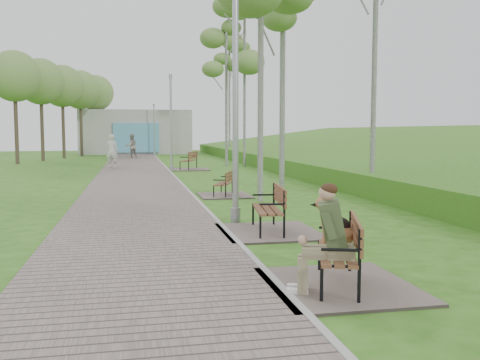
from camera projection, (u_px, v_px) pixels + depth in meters
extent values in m
cube|color=#695A55|center=(136.00, 183.00, 21.09)|extent=(3.50, 67.00, 0.04)
cube|color=#999993|center=(180.00, 182.00, 21.44)|extent=(0.10, 67.00, 0.05)
cube|color=#578E30|center=(470.00, 181.00, 22.34)|extent=(14.00, 70.00, 1.60)
cube|color=#9E9E99|center=(136.00, 132.00, 49.76)|extent=(10.00, 5.00, 4.00)
cube|color=#5398BA|center=(136.00, 138.00, 47.27)|extent=(4.00, 0.20, 2.60)
cube|color=#695A55|center=(340.00, 286.00, 7.03)|extent=(1.86, 2.07, 0.04)
cube|color=brown|center=(337.00, 253.00, 6.98)|extent=(0.94, 1.62, 0.04)
cube|color=brown|center=(356.00, 232.00, 6.93)|extent=(0.54, 1.48, 0.34)
cube|color=#695A55|center=(269.00, 232.00, 10.82)|extent=(1.93, 2.15, 0.04)
cube|color=brown|center=(267.00, 209.00, 10.77)|extent=(0.69, 1.66, 0.04)
cube|color=brown|center=(280.00, 195.00, 10.76)|extent=(0.25, 1.60, 0.35)
cube|color=#695A55|center=(225.00, 195.00, 16.98)|extent=(1.60, 1.77, 0.04)
cube|color=brown|center=(223.00, 184.00, 16.93)|extent=(0.83, 1.39, 0.04)
cube|color=brown|center=(230.00, 176.00, 16.88)|extent=(0.49, 1.26, 0.29)
cube|color=#695A55|center=(189.00, 169.00, 28.67)|extent=(2.00, 2.22, 0.04)
cube|color=brown|center=(188.00, 161.00, 28.62)|extent=(1.10, 1.73, 0.04)
cube|color=brown|center=(193.00, 155.00, 28.54)|extent=(0.68, 1.55, 0.37)
cylinder|color=#979A9F|center=(236.00, 215.00, 12.00)|extent=(0.23, 0.23, 0.34)
cylinder|color=#979A9F|center=(235.00, 97.00, 11.77)|extent=(0.14, 0.14, 5.63)
cylinder|color=#979A9F|center=(172.00, 168.00, 27.85)|extent=(0.19, 0.19, 0.29)
cylinder|color=#979A9F|center=(171.00, 125.00, 27.65)|extent=(0.12, 0.12, 4.82)
cylinder|color=#979A9F|center=(171.00, 76.00, 27.42)|extent=(0.17, 0.17, 0.24)
cylinder|color=#979A9F|center=(155.00, 154.00, 46.82)|extent=(0.17, 0.17, 0.26)
cylinder|color=#979A9F|center=(154.00, 130.00, 46.64)|extent=(0.10, 0.10, 4.32)
cylinder|color=#979A9F|center=(154.00, 105.00, 46.44)|extent=(0.16, 0.16, 0.22)
imported|color=white|center=(112.00, 151.00, 29.98)|extent=(0.80, 0.64, 1.91)
imported|color=gray|center=(132.00, 146.00, 41.21)|extent=(1.10, 0.99, 1.85)
cylinder|color=silver|center=(261.00, 58.00, 15.42)|extent=(0.20, 0.20, 8.34)
cylinder|color=silver|center=(375.00, 19.00, 16.04)|extent=(0.20, 0.20, 10.83)
cylinder|color=silver|center=(283.00, 65.00, 19.63)|extent=(0.20, 0.20, 9.00)
cylinder|color=silver|center=(226.00, 96.00, 31.34)|extent=(0.19, 0.19, 8.22)
ellipsoid|color=olive|center=(226.00, 51.00, 31.10)|extent=(2.79, 2.79, 3.62)
cylinder|color=silver|center=(245.00, 85.00, 31.13)|extent=(0.18, 0.18, 9.54)
ellipsoid|color=olive|center=(245.00, 31.00, 30.85)|extent=(2.60, 2.60, 4.20)
cylinder|color=silver|center=(229.00, 86.00, 42.16)|extent=(0.20, 0.20, 11.31)
ellipsoid|color=olive|center=(229.00, 39.00, 41.83)|extent=(2.88, 2.88, 4.98)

